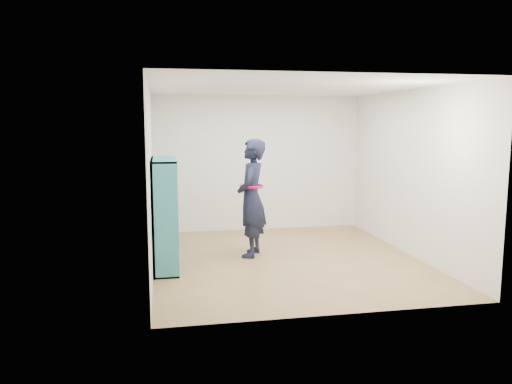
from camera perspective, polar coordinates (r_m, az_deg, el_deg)
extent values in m
plane|color=olive|center=(7.73, 3.49, -7.71)|extent=(4.50, 4.50, 0.00)
plane|color=white|center=(7.46, 3.66, 11.88)|extent=(4.50, 4.50, 0.00)
cube|color=silver|center=(7.25, -11.92, 1.55)|extent=(0.02, 4.50, 2.60)
cube|color=silver|center=(8.22, 17.22, 2.11)|extent=(0.02, 4.50, 2.60)
cube|color=silver|center=(9.67, 0.24, 3.30)|extent=(4.00, 0.02, 2.60)
cube|color=silver|center=(5.36, 9.58, -0.63)|extent=(4.00, 0.02, 2.60)
cube|color=teal|center=(6.72, -10.32, -3.32)|extent=(0.35, 0.02, 1.58)
cube|color=teal|center=(7.86, -10.42, -1.68)|extent=(0.35, 0.02, 1.58)
cube|color=teal|center=(7.47, -10.23, -8.30)|extent=(0.35, 1.18, 0.02)
cube|color=teal|center=(7.19, -10.53, 3.66)|extent=(0.35, 1.18, 0.02)
cube|color=teal|center=(7.29, -11.64, -2.47)|extent=(0.02, 1.18, 1.58)
cube|color=teal|center=(7.11, -10.36, -2.70)|extent=(0.32, 0.02, 1.53)
cube|color=teal|center=(7.48, -10.39, -2.17)|extent=(0.32, 0.02, 1.53)
cube|color=teal|center=(7.37, -10.30, -5.36)|extent=(0.32, 1.13, 0.02)
cube|color=teal|center=(7.29, -10.38, -2.43)|extent=(0.32, 1.13, 0.02)
cube|color=teal|center=(7.23, -10.45, 0.55)|extent=(0.32, 1.13, 0.02)
cube|color=beige|center=(7.08, -10.04, -8.65)|extent=(0.22, 0.14, 0.08)
cube|color=black|center=(6.91, -10.04, -5.09)|extent=(0.18, 0.16, 0.24)
cube|color=maroon|center=(6.84, -10.12, -1.80)|extent=(0.18, 0.16, 0.28)
cube|color=silver|center=(6.85, -10.27, 0.47)|extent=(0.22, 0.14, 0.06)
cube|color=navy|center=(7.37, -10.02, -7.16)|extent=(0.18, 0.16, 0.29)
cube|color=brown|center=(7.29, -10.08, -4.59)|extent=(0.18, 0.16, 0.20)
cube|color=#BFB28C|center=(7.28, -10.23, -2.13)|extent=(0.22, 0.14, 0.06)
cube|color=#26594C|center=(7.16, -10.24, 1.60)|extent=(0.18, 0.16, 0.25)
cube|color=beige|center=(7.74, -10.06, -6.61)|extent=(0.18, 0.16, 0.24)
cube|color=black|center=(7.72, -10.19, -4.43)|extent=(0.22, 0.14, 0.06)
cube|color=maroon|center=(7.58, -10.21, -0.84)|extent=(0.18, 0.16, 0.29)
cube|color=silver|center=(7.54, -10.27, 1.80)|extent=(0.18, 0.16, 0.23)
imported|color=black|center=(7.76, -0.52, -0.70)|extent=(0.65, 0.78, 1.84)
torus|color=#AD0D45|center=(7.73, -0.52, 0.67)|extent=(0.49, 0.49, 0.04)
cube|color=silver|center=(7.84, -1.51, 0.28)|extent=(0.04, 0.09, 0.12)
cube|color=black|center=(7.84, -1.51, 0.28)|extent=(0.04, 0.09, 0.12)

